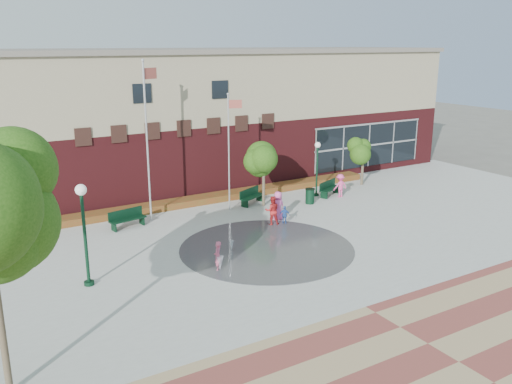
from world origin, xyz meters
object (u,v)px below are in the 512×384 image
bench_left (128,222)px  trash_can (310,196)px  flagpole_right (229,146)px  child_splash (218,256)px  flagpole_left (147,133)px

bench_left → trash_can: bench_left is taller
flagpole_right → trash_can: 6.04m
child_splash → trash_can: bearing=167.8°
flagpole_left → flagpole_right: flagpole_left is taller
bench_left → trash_can: (11.06, -1.36, 0.16)m
flagpole_right → child_splash: 9.33m
flagpole_left → child_splash: flagpole_left is taller
flagpole_left → trash_can: bearing=-36.0°
trash_can → flagpole_left: bearing=168.0°
flagpole_left → flagpole_right: bearing=-32.1°
flagpole_right → bench_left: size_ratio=3.33×
flagpole_left → child_splash: size_ratio=6.62×
flagpole_right → bench_left: flagpole_right is taller
bench_left → child_splash: bearing=-88.7°
bench_left → child_splash: 7.62m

